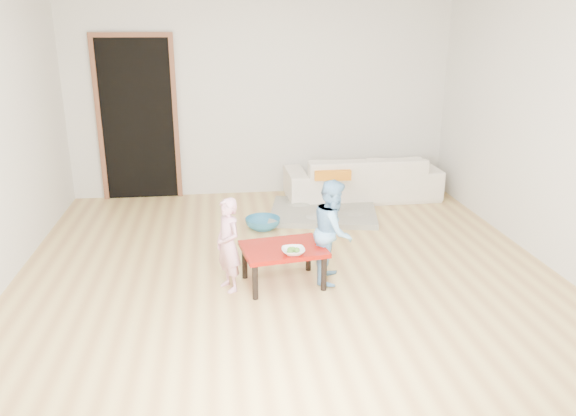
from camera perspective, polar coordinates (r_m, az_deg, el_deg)
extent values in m
cube|color=tan|center=(5.42, -0.27, -5.87)|extent=(5.00, 5.00, 0.01)
cube|color=silver|center=(7.49, -2.71, 11.24)|extent=(5.00, 0.02, 2.60)
cube|color=silver|center=(5.88, 24.89, 7.63)|extent=(0.02, 5.00, 2.60)
imported|color=white|center=(7.46, 7.51, 3.17)|extent=(2.00, 0.80, 0.58)
cube|color=orange|center=(7.06, 4.41, 3.67)|extent=(0.48, 0.43, 0.12)
imported|color=white|center=(4.77, 0.54, -4.41)|extent=(0.20, 0.20, 0.05)
imported|color=#D96388|center=(4.83, -6.09, -3.74)|extent=(0.31, 0.36, 0.83)
imported|color=#5FA8DE|center=(4.99, 4.61, -2.33)|extent=(0.47, 0.54, 0.93)
imported|color=teal|center=(6.36, -2.57, -1.56)|extent=(0.40, 0.40, 0.12)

